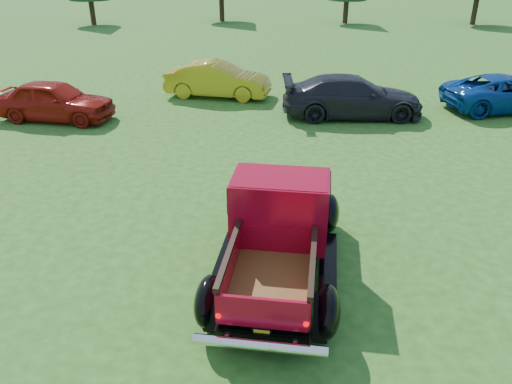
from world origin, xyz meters
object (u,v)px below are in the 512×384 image
show_car_yellow (218,80)px  show_car_blue (507,93)px  pickup_truck (280,223)px  show_car_red (55,100)px  show_car_grey (352,97)px

show_car_yellow → show_car_blue: show_car_yellow is taller
pickup_truck → show_car_yellow: pickup_truck is taller
show_car_red → show_car_blue: bearing=-75.3°
pickup_truck → show_car_blue: size_ratio=1.11×
pickup_truck → show_car_yellow: size_ratio=1.23×
pickup_truck → show_car_yellow: 11.05m
show_car_red → pickup_truck: bearing=-129.3°
show_car_grey → show_car_red: bearing=92.1°
pickup_truck → show_car_red: size_ratio=1.26×
pickup_truck → show_car_red: 10.67m
pickup_truck → show_car_blue: (7.97, 9.39, -0.21)m
pickup_truck → show_car_red: bearing=138.2°
show_car_red → show_car_blue: (15.00, 1.37, -0.04)m
show_car_red → show_car_yellow: size_ratio=0.98×
pickup_truck → show_car_grey: pickup_truck is taller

